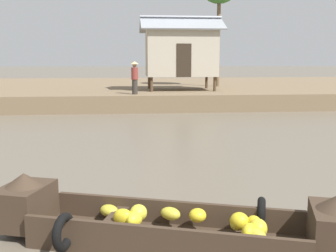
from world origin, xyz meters
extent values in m
plane|color=#665B4C|center=(0.00, 10.00, 0.00)|extent=(300.00, 300.00, 0.00)
cube|color=#756047|center=(0.00, 28.36, 0.43)|extent=(160.00, 20.00, 0.87)
cube|color=#3D2D21|center=(-0.04, 3.87, 0.06)|extent=(3.98, 2.24, 0.12)
cube|color=#3D2D21|center=(0.11, 4.35, 0.30)|extent=(3.66, 1.28, 0.36)
cube|color=#3D2D21|center=(-0.20, 3.40, 0.30)|extent=(3.66, 1.28, 0.36)
cube|color=#3D2D21|center=(-2.17, 4.58, 0.42)|extent=(0.90, 1.08, 0.60)
cone|color=#3D2D21|center=(-2.17, 4.58, 0.82)|extent=(0.71, 0.71, 0.20)
cube|color=#3D2D21|center=(-0.82, 4.13, 0.32)|extent=(0.50, 0.99, 0.05)
torus|color=black|center=(1.37, 4.06, 0.33)|extent=(0.28, 0.53, 0.52)
torus|color=black|center=(-1.46, 3.69, 0.33)|extent=(0.28, 0.53, 0.52)
ellipsoid|color=yellow|center=(0.96, 3.75, 0.37)|extent=(0.37, 0.36, 0.25)
ellipsoid|color=yellow|center=(0.40, 3.99, 0.38)|extent=(0.27, 0.27, 0.20)
ellipsoid|color=yellow|center=(-0.67, 3.98, 0.39)|extent=(0.34, 0.28, 0.26)
ellipsoid|color=yellow|center=(0.99, 3.41, 0.35)|extent=(0.32, 0.35, 0.24)
ellipsoid|color=gold|center=(-0.89, 4.50, 0.31)|extent=(0.40, 0.40, 0.18)
ellipsoid|color=gold|center=(0.95, 3.81, 0.33)|extent=(0.34, 0.37, 0.23)
ellipsoid|color=yellow|center=(-0.51, 3.93, 0.38)|extent=(0.33, 0.37, 0.22)
ellipsoid|color=yellow|center=(1.14, 3.66, 0.35)|extent=(0.28, 0.32, 0.24)
ellipsoid|color=yellow|center=(1.14, 3.49, 0.36)|extent=(0.32, 0.34, 0.26)
ellipsoid|color=yellow|center=(-0.45, 4.04, 0.43)|extent=(0.32, 0.33, 0.24)
ellipsoid|color=gold|center=(1.06, 3.33, 0.33)|extent=(0.35, 0.35, 0.20)
ellipsoid|color=gold|center=(0.02, 4.17, 0.35)|extent=(0.38, 0.37, 0.19)
ellipsoid|color=gold|center=(0.94, 3.21, 0.28)|extent=(0.26, 0.28, 0.21)
cylinder|color=#4C3826|center=(0.70, 20.93, 1.27)|extent=(0.16, 0.16, 0.80)
cylinder|color=#4C3826|center=(4.23, 20.93, 1.27)|extent=(0.16, 0.16, 0.80)
cylinder|color=#4C3826|center=(0.70, 23.34, 1.27)|extent=(0.16, 0.16, 0.80)
cylinder|color=#4C3826|center=(4.23, 23.34, 1.27)|extent=(0.16, 0.16, 0.80)
cube|color=#B2A893|center=(2.47, 22.13, 3.02)|extent=(3.93, 2.81, 2.70)
cube|color=#2D2319|center=(2.47, 20.71, 2.57)|extent=(0.80, 0.04, 1.80)
cube|color=#9399A0|center=(2.47, 21.43, 4.62)|extent=(4.63, 1.90, 0.87)
cube|color=#9399A0|center=(2.47, 22.83, 4.62)|extent=(4.63, 1.90, 0.87)
cylinder|color=brown|center=(5.29, 25.05, 3.98)|extent=(0.24, 0.24, 6.22)
cylinder|color=#332D28|center=(-0.23, 19.33, 1.24)|extent=(0.28, 0.28, 0.75)
cylinder|color=brown|center=(-0.23, 19.33, 1.92)|extent=(0.34, 0.34, 0.60)
sphere|color=#9E7556|center=(-0.23, 19.33, 2.34)|extent=(0.22, 0.22, 0.22)
cone|color=tan|center=(-0.23, 19.33, 2.46)|extent=(0.44, 0.44, 0.14)
camera|label=1|loc=(-0.57, -1.60, 2.61)|focal=43.89mm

